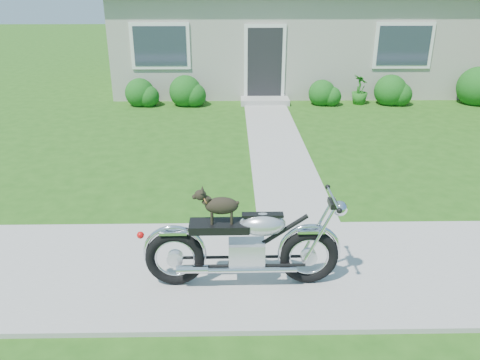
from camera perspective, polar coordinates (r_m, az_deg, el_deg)
name	(u,v)px	position (r m, az deg, el deg)	size (l,w,h in m)	color
ground	(433,266)	(6.31, 22.45, -9.68)	(80.00, 80.00, 0.00)	#235114
sidewalk	(433,265)	(6.30, 22.48, -9.52)	(24.00, 2.20, 0.04)	#9E9B93
walkway	(276,141)	(10.40, 4.35, 4.75)	(1.20, 8.00, 0.03)	#9E9B93
house	(303,19)	(17.06, 7.69, 18.92)	(12.60, 7.03, 4.50)	#ACA69B
shrub_row	(342,90)	(14.00, 12.28, 10.66)	(10.73, 1.16, 1.16)	#165215
potted_plant_left	(183,93)	(13.78, -7.02, 10.47)	(0.61, 0.53, 0.68)	#1F5C18
potted_plant_right	(360,90)	(14.18, 14.41, 10.64)	(0.47, 0.47, 0.84)	#236C1D
motorcycle_with_dog	(246,244)	(5.21, 0.72, -7.79)	(2.22, 0.60, 1.17)	black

